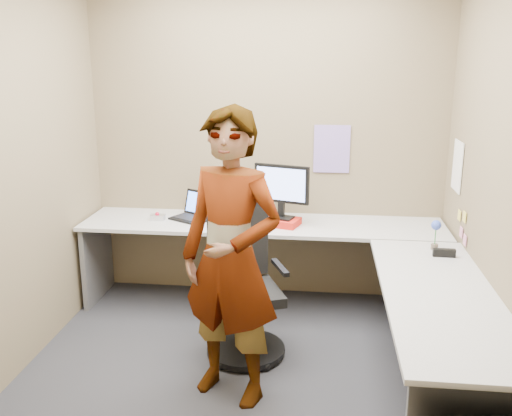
# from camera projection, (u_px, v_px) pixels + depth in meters

# --- Properties ---
(ground) EXTENTS (3.00, 3.00, 0.00)m
(ground) POSITION_uv_depth(u_px,v_px,m) (247.00, 364.00, 3.93)
(ground) COLOR black
(ground) RESTS_ON ground
(wall_back) EXTENTS (3.00, 0.00, 3.00)m
(wall_back) POSITION_uv_depth(u_px,v_px,m) (267.00, 142.00, 4.83)
(wall_back) COLOR brown
(wall_back) RESTS_ON ground
(wall_right) EXTENTS (0.00, 2.70, 2.70)m
(wall_right) POSITION_uv_depth(u_px,v_px,m) (494.00, 178.00, 3.41)
(wall_right) COLOR brown
(wall_right) RESTS_ON ground
(wall_left) EXTENTS (0.00, 2.70, 2.70)m
(wall_left) POSITION_uv_depth(u_px,v_px,m) (21.00, 167.00, 3.75)
(wall_left) COLOR brown
(wall_left) RESTS_ON ground
(desk) EXTENTS (2.98, 2.58, 0.73)m
(desk) POSITION_uv_depth(u_px,v_px,m) (314.00, 267.00, 4.10)
(desk) COLOR #A8A8A8
(desk) RESTS_ON ground
(paper_ream) EXTENTS (0.34, 0.29, 0.06)m
(paper_ream) POSITION_uv_depth(u_px,v_px,m) (281.00, 222.00, 4.60)
(paper_ream) COLOR red
(paper_ream) RESTS_ON desk
(monitor) EXTENTS (0.45, 0.20, 0.43)m
(monitor) POSITION_uv_depth(u_px,v_px,m) (281.00, 187.00, 4.54)
(monitor) COLOR black
(monitor) RESTS_ON paper_ream
(laptop) EXTENTS (0.40, 0.38, 0.22)m
(laptop) POSITION_uv_depth(u_px,v_px,m) (195.00, 212.00, 4.79)
(laptop) COLOR black
(laptop) RESTS_ON desk
(trackball_mouse) EXTENTS (0.12, 0.08, 0.07)m
(trackball_mouse) POSITION_uv_depth(u_px,v_px,m) (158.00, 217.00, 4.75)
(trackball_mouse) COLOR #B7B7BC
(trackball_mouse) RESTS_ON desk
(origami) EXTENTS (0.10, 0.10, 0.06)m
(origami) POSITION_uv_depth(u_px,v_px,m) (228.00, 220.00, 4.65)
(origami) COLOR white
(origami) RESTS_ON desk
(stapler) EXTENTS (0.15, 0.05, 0.05)m
(stapler) POSITION_uv_depth(u_px,v_px,m) (444.00, 253.00, 3.88)
(stapler) COLOR black
(stapler) RESTS_ON desk
(flower) EXTENTS (0.07, 0.07, 0.22)m
(flower) POSITION_uv_depth(u_px,v_px,m) (436.00, 230.00, 4.00)
(flower) COLOR brown
(flower) RESTS_ON desk
(calendar_purple) EXTENTS (0.30, 0.01, 0.40)m
(calendar_purple) POSITION_uv_depth(u_px,v_px,m) (332.00, 149.00, 4.77)
(calendar_purple) COLOR #846BB7
(calendar_purple) RESTS_ON wall_back
(calendar_white) EXTENTS (0.01, 0.28, 0.38)m
(calendar_white) POSITION_uv_depth(u_px,v_px,m) (457.00, 166.00, 4.30)
(calendar_white) COLOR white
(calendar_white) RESTS_ON wall_right
(sticky_note_a) EXTENTS (0.01, 0.07, 0.07)m
(sticky_note_a) POSITION_uv_depth(u_px,v_px,m) (464.00, 217.00, 4.04)
(sticky_note_a) COLOR #F2E059
(sticky_note_a) RESTS_ON wall_right
(sticky_note_b) EXTENTS (0.01, 0.07, 0.07)m
(sticky_note_b) POSITION_uv_depth(u_px,v_px,m) (461.00, 232.00, 4.12)
(sticky_note_b) COLOR pink
(sticky_note_b) RESTS_ON wall_right
(sticky_note_c) EXTENTS (0.01, 0.07, 0.07)m
(sticky_note_c) POSITION_uv_depth(u_px,v_px,m) (465.00, 240.00, 4.02)
(sticky_note_c) COLOR pink
(sticky_note_c) RESTS_ON wall_right
(sticky_note_d) EXTENTS (0.01, 0.07, 0.07)m
(sticky_note_d) POSITION_uv_depth(u_px,v_px,m) (459.00, 215.00, 4.19)
(sticky_note_d) COLOR #F2E059
(sticky_note_d) RESTS_ON wall_right
(office_chair) EXTENTS (0.61, 0.60, 1.05)m
(office_chair) POSITION_uv_depth(u_px,v_px,m) (243.00, 295.00, 4.01)
(office_chair) COLOR black
(office_chair) RESTS_ON ground
(person) EXTENTS (0.77, 0.64, 1.79)m
(person) POSITION_uv_depth(u_px,v_px,m) (231.00, 258.00, 3.37)
(person) COLOR #999399
(person) RESTS_ON ground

